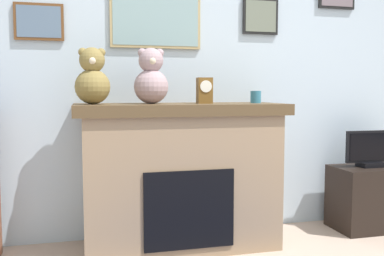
{
  "coord_description": "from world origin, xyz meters",
  "views": [
    {
      "loc": [
        -1.08,
        -1.46,
        1.17
      ],
      "look_at": [
        -0.29,
        1.64,
        0.89
      ],
      "focal_mm": 40.23,
      "sensor_mm": 36.0,
      "label": 1
    }
  ],
  "objects": [
    {
      "name": "back_wall",
      "position": [
        -0.0,
        2.0,
        1.31
      ],
      "size": [
        5.2,
        0.15,
        2.6
      ],
      "color": "silver",
      "rests_on": "ground_plane"
    },
    {
      "name": "fireplace",
      "position": [
        -0.38,
        1.64,
        0.54
      ],
      "size": [
        1.53,
        0.65,
        1.08
      ],
      "color": "#9B7C5C",
      "rests_on": "ground_plane"
    },
    {
      "name": "tv_stand",
      "position": [
        1.27,
        1.64,
        0.27
      ],
      "size": [
        0.61,
        0.4,
        0.53
      ],
      "primitive_type": "cube",
      "color": "black",
      "rests_on": "ground_plane"
    },
    {
      "name": "television",
      "position": [
        1.27,
        1.64,
        0.67
      ],
      "size": [
        0.47,
        0.14,
        0.31
      ],
      "color": "black",
      "rests_on": "tv_stand"
    },
    {
      "name": "candle_jar",
      "position": [
        0.21,
        1.62,
        1.12
      ],
      "size": [
        0.08,
        0.08,
        0.09
      ],
      "primitive_type": "cylinder",
      "color": "teal",
      "rests_on": "fireplace"
    },
    {
      "name": "mantel_clock",
      "position": [
        -0.2,
        1.62,
        1.17
      ],
      "size": [
        0.11,
        0.08,
        0.19
      ],
      "color": "brown",
      "rests_on": "fireplace"
    },
    {
      "name": "teddy_bear_tan",
      "position": [
        -1.01,
        1.62,
        1.25
      ],
      "size": [
        0.24,
        0.24,
        0.39
      ],
      "color": "olive",
      "rests_on": "fireplace"
    },
    {
      "name": "teddy_bear_cream",
      "position": [
        -0.6,
        1.62,
        1.26
      ],
      "size": [
        0.25,
        0.25,
        0.4
      ],
      "color": "#A78B91",
      "rests_on": "fireplace"
    }
  ]
}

